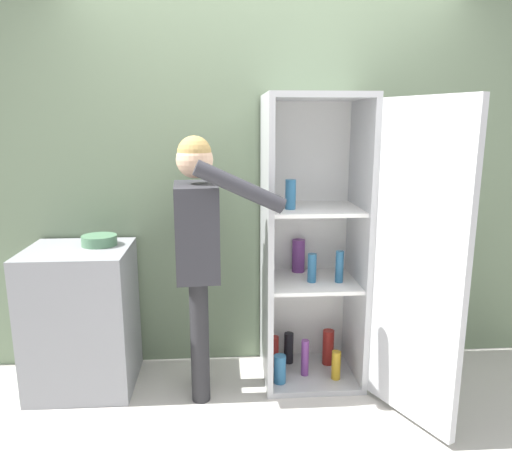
# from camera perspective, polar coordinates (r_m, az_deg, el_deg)

# --- Properties ---
(ground_plane) EXTENTS (12.00, 12.00, 0.00)m
(ground_plane) POSITION_cam_1_polar(r_m,az_deg,el_deg) (2.93, 3.04, -21.68)
(ground_plane) COLOR beige
(wall_back) EXTENTS (7.00, 0.06, 2.55)m
(wall_back) POSITION_cam_1_polar(r_m,az_deg,el_deg) (3.41, 1.22, 6.34)
(wall_back) COLOR gray
(wall_back) RESTS_ON ground_plane
(refrigerator) EXTENTS (0.93, 1.13, 1.83)m
(refrigerator) POSITION_cam_1_polar(r_m,az_deg,el_deg) (3.14, 8.78, -1.48)
(refrigerator) COLOR #B7BABC
(refrigerator) RESTS_ON ground_plane
(person) EXTENTS (0.64, 0.58, 1.59)m
(person) POSITION_cam_1_polar(r_m,az_deg,el_deg) (2.95, -6.63, -0.11)
(person) COLOR #262628
(person) RESTS_ON ground_plane
(counter) EXTENTS (0.63, 0.58, 0.91)m
(counter) POSITION_cam_1_polar(r_m,az_deg,el_deg) (3.38, -19.26, -8.82)
(counter) COLOR gray
(counter) RESTS_ON ground_plane
(bowl) EXTENTS (0.22, 0.22, 0.06)m
(bowl) POSITION_cam_1_polar(r_m,az_deg,el_deg) (3.28, -17.48, -0.42)
(bowl) COLOR #517F5B
(bowl) RESTS_ON counter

